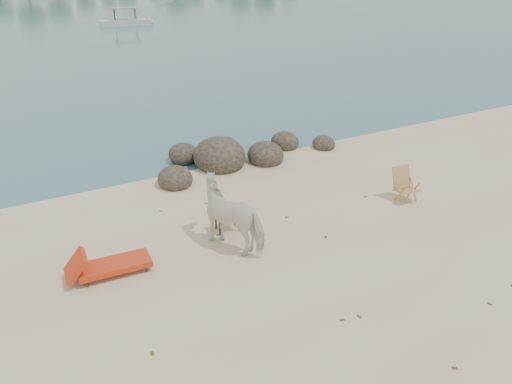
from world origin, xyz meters
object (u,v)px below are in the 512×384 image
(lounge_chair, at_px, (114,263))
(deck_chair, at_px, (408,187))
(boulders, at_px, (231,157))
(side_table, at_px, (228,222))
(cow, at_px, (235,215))

(lounge_chair, bearing_deg, deck_chair, 0.29)
(lounge_chair, bearing_deg, boulders, 45.07)
(boulders, bearing_deg, side_table, -117.28)
(boulders, xyz_separation_m, lounge_chair, (-4.71, -4.19, 0.06))
(side_table, bearing_deg, lounge_chair, -164.73)
(lounge_chair, distance_m, deck_chair, 7.60)
(side_table, xyz_separation_m, lounge_chair, (-2.78, -0.45, 0.03))
(boulders, relative_size, cow, 3.46)
(cow, distance_m, deck_chair, 4.92)
(boulders, distance_m, deck_chair, 5.43)
(boulders, xyz_separation_m, deck_chair, (2.88, -4.60, 0.23))
(cow, distance_m, side_table, 0.81)
(deck_chair, bearing_deg, cow, -176.32)
(cow, bearing_deg, side_table, -126.80)
(deck_chair, bearing_deg, lounge_chair, -176.47)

